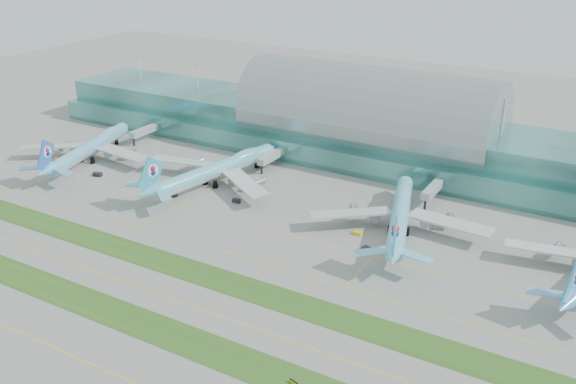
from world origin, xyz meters
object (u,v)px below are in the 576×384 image
Objects in this scene: airliner_c at (400,213)px; taxiway_sign_east at (294,383)px; airliner_a at (91,147)px; terminal at (368,128)px; airliner_b at (218,168)px.

airliner_c is 93.21m from taxiway_sign_east.
airliner_a is 29.05× the size of taxiway_sign_east.
terminal is 165.96m from taxiway_sign_east.
airliner_a is 182.95m from taxiway_sign_east.
airliner_a is (-109.37, -68.60, -7.85)m from terminal.
airliner_a reaches higher than airliner_c.
terminal is 75.06m from airliner_b.
airliner_b reaches higher than airliner_a.
airliner_b is at bearing 150.61° from taxiway_sign_east.
airliner_c is at bearing 8.95° from airliner_b.
airliner_a is 151.07m from airliner_c.
airliner_a reaches higher than taxiway_sign_east.
airliner_a is 68.37m from airliner_b.
airliner_b is (-41.29, -62.22, -7.59)m from terminal.
terminal is at bearing 67.24° from airliner_b.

